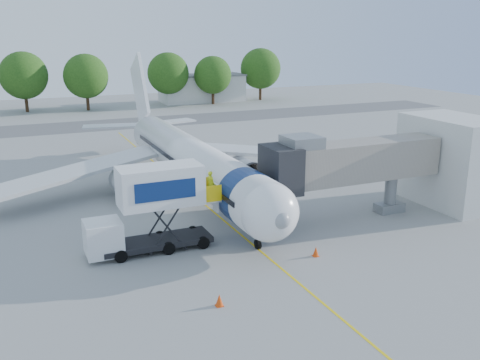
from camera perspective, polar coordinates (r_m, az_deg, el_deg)
name	(u,v)px	position (r m, az deg, el deg)	size (l,w,h in m)	color
ground	(207,206)	(42.95, -3.58, -2.80)	(160.00, 160.00, 0.00)	gray
guidance_line	(207,206)	(42.94, -3.58, -2.79)	(0.15, 70.00, 0.01)	yellow
taxiway_strip	(109,125)	(82.61, -13.80, 5.76)	(120.00, 10.00, 0.01)	#59595B
aircraft	(189,159)	(45.89, -5.43, 2.20)	(34.17, 37.73, 11.35)	white
jet_bridge	(343,163)	(39.30, 10.94, 1.79)	(13.90, 3.20, 6.60)	gray
terminal_stub	(452,161)	(46.17, 21.71, 1.93)	(5.00, 8.00, 7.00)	silver
catering_hiloader	(151,210)	(33.98, -9.50, -3.12)	(8.50, 2.44, 5.50)	black
ground_tug	(304,313)	(25.96, 6.85, -13.90)	(4.37, 3.29, 1.56)	silver
safety_cone_a	(316,252)	(33.86, 8.09, -7.58)	(0.40, 0.40, 0.63)	#DD3F0B
safety_cone_b	(219,300)	(27.92, -2.22, -12.70)	(0.42, 0.42, 0.66)	#DD3F0B
outbuilding_right	(202,88)	(107.09, -4.09, 9.78)	(16.40, 7.40, 5.30)	silver
tree_c	(24,75)	(99.39, -22.09, 10.29)	(8.02, 8.02, 10.23)	#382314
tree_d	(86,76)	(98.08, -16.12, 10.59)	(7.66, 7.66, 9.77)	#382314
tree_e	(168,73)	(101.66, -7.67, 11.21)	(7.65, 7.65, 9.75)	#382314
tree_f	(213,75)	(102.75, -2.93, 11.12)	(7.07, 7.07, 9.02)	#382314
tree_g	(261,69)	(109.16, 2.20, 11.79)	(8.03, 8.03, 10.24)	#382314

